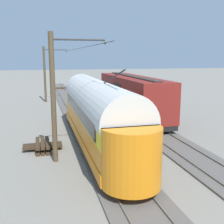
# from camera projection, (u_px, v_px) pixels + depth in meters

# --- Properties ---
(ground_plane) EXTENTS (220.00, 220.00, 0.00)m
(ground_plane) POSITION_uv_depth(u_px,v_px,m) (118.00, 129.00, 22.76)
(ground_plane) COLOR gray
(track_streetcar_siding) EXTENTS (2.80, 80.00, 0.18)m
(track_streetcar_siding) POSITION_uv_depth(u_px,v_px,m) (145.00, 125.00, 23.65)
(track_streetcar_siding) COLOR #56514C
(track_streetcar_siding) RESTS_ON ground
(track_adjacent_siding) EXTENTS (2.80, 80.00, 0.18)m
(track_adjacent_siding) POSITION_uv_depth(u_px,v_px,m) (87.00, 129.00, 22.44)
(track_adjacent_siding) COLOR #56514C
(track_adjacent_siding) RESTS_ON ground
(vintage_streetcar) EXTENTS (2.65, 16.88, 5.08)m
(vintage_streetcar) POSITION_uv_depth(u_px,v_px,m) (97.00, 111.00, 18.24)
(vintage_streetcar) COLOR orange
(vintage_streetcar) RESTS_ON ground
(coach_adjacent) EXTENTS (2.96, 13.75, 3.85)m
(coach_adjacent) POSITION_uv_depth(u_px,v_px,m) (132.00, 95.00, 26.57)
(coach_adjacent) COLOR maroon
(coach_adjacent) RESTS_ON ground
(catenary_pole_foreground) EXTENTS (3.09, 0.28, 7.06)m
(catenary_pole_foreground) POSITION_uv_depth(u_px,v_px,m) (45.00, 73.00, 35.59)
(catenary_pole_foreground) COLOR #4C3D28
(catenary_pole_foreground) RESTS_ON ground
(catenary_pole_mid_near) EXTENTS (3.09, 0.28, 7.06)m
(catenary_pole_mid_near) POSITION_uv_depth(u_px,v_px,m) (55.00, 96.00, 14.99)
(catenary_pole_mid_near) COLOR #4C3D28
(catenary_pole_mid_near) RESTS_ON ground
(overhead_wire_run) EXTENTS (2.89, 25.69, 0.18)m
(overhead_wire_run) POSITION_uv_depth(u_px,v_px,m) (76.00, 49.00, 26.09)
(overhead_wire_run) COLOR black
(overhead_wire_run) RESTS_ON ground
(spare_tie_stack) EXTENTS (2.40, 2.40, 0.54)m
(spare_tie_stack) POSITION_uv_depth(u_px,v_px,m) (43.00, 146.00, 17.56)
(spare_tie_stack) COLOR #382819
(spare_tie_stack) RESTS_ON ground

